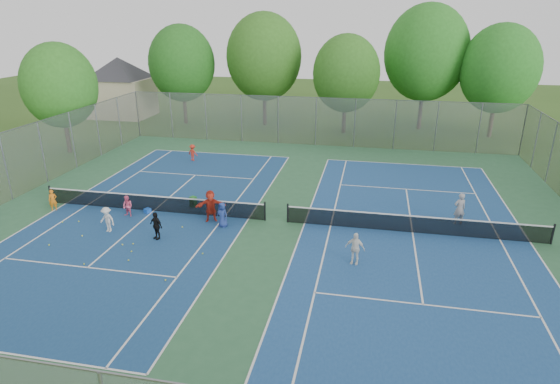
# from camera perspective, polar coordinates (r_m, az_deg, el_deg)

# --- Properties ---
(ground) EXTENTS (120.00, 120.00, 0.00)m
(ground) POSITION_cam_1_polar(r_m,az_deg,el_deg) (24.82, -0.46, -3.61)
(ground) COLOR #30531A
(ground) RESTS_ON ground
(court_pad) EXTENTS (32.00, 32.00, 0.01)m
(court_pad) POSITION_cam_1_polar(r_m,az_deg,el_deg) (24.82, -0.46, -3.60)
(court_pad) COLOR #2D603C
(court_pad) RESTS_ON ground
(court_left) EXTENTS (10.97, 23.77, 0.01)m
(court_left) POSITION_cam_1_polar(r_m,az_deg,el_deg) (27.02, -15.15, -2.24)
(court_left) COLOR navy
(court_left) RESTS_ON court_pad
(court_right) EXTENTS (10.97, 23.77, 0.01)m
(court_right) POSITION_cam_1_polar(r_m,az_deg,el_deg) (24.48, 15.85, -4.77)
(court_right) COLOR navy
(court_right) RESTS_ON court_pad
(net_left) EXTENTS (12.87, 0.10, 0.91)m
(net_left) POSITION_cam_1_polar(r_m,az_deg,el_deg) (26.86, -15.24, -1.38)
(net_left) COLOR black
(net_left) RESTS_ON ground
(net_right) EXTENTS (12.87, 0.10, 0.91)m
(net_right) POSITION_cam_1_polar(r_m,az_deg,el_deg) (24.30, 15.95, -3.83)
(net_right) COLOR black
(net_right) RESTS_ON ground
(fence_north) EXTENTS (32.00, 0.10, 4.00)m
(fence_north) POSITION_cam_1_polar(r_m,az_deg,el_deg) (39.29, 4.38, 8.54)
(fence_north) COLOR gray
(fence_north) RESTS_ON ground
(fence_west) EXTENTS (0.10, 32.00, 4.00)m
(fence_west) POSITION_cam_1_polar(r_m,az_deg,el_deg) (31.38, -30.43, 2.60)
(fence_west) COLOR gray
(fence_west) RESTS_ON ground
(house) EXTENTS (11.03, 11.03, 7.30)m
(house) POSITION_cam_1_polar(r_m,az_deg,el_deg) (53.63, -19.01, 13.16)
(house) COLOR #B7A88C
(house) RESTS_ON ground
(tree_nw) EXTENTS (6.40, 6.40, 9.58)m
(tree_nw) POSITION_cam_1_polar(r_m,az_deg,el_deg) (48.12, -11.88, 15.09)
(tree_nw) COLOR #443326
(tree_nw) RESTS_ON ground
(tree_nl) EXTENTS (7.20, 7.20, 10.69)m
(tree_nl) POSITION_cam_1_polar(r_m,az_deg,el_deg) (46.53, -1.95, 16.13)
(tree_nl) COLOR #443326
(tree_nl) RESTS_ON ground
(tree_nc) EXTENTS (6.00, 6.00, 8.85)m
(tree_nc) POSITION_cam_1_polar(r_m,az_deg,el_deg) (43.49, 8.07, 14.11)
(tree_nc) COLOR #443326
(tree_nc) RESTS_ON ground
(tree_nr) EXTENTS (7.60, 7.60, 11.42)m
(tree_nr) POSITION_cam_1_polar(r_m,az_deg,el_deg) (46.45, 17.42, 15.86)
(tree_nr) COLOR #443326
(tree_nr) RESTS_ON ground
(tree_ne) EXTENTS (6.60, 6.60, 9.77)m
(tree_ne) POSITION_cam_1_polar(r_m,az_deg,el_deg) (45.53, 25.21, 13.43)
(tree_ne) COLOR #443326
(tree_ne) RESTS_ON ground
(tree_side_w) EXTENTS (5.60, 5.60, 8.47)m
(tree_side_w) POSITION_cam_1_polar(r_m,az_deg,el_deg) (40.23, -25.31, 11.65)
(tree_side_w) COLOR #443326
(tree_side_w) RESTS_ON ground
(ball_crate) EXTENTS (0.40, 0.40, 0.26)m
(ball_crate) POSITION_cam_1_polar(r_m,az_deg,el_deg) (26.84, -15.85, -2.22)
(ball_crate) COLOR blue
(ball_crate) RESTS_ON ground
(ball_hopper) EXTENTS (0.40, 0.40, 0.62)m
(ball_hopper) POSITION_cam_1_polar(r_m,az_deg,el_deg) (27.01, -10.53, -1.19)
(ball_hopper) COLOR #227E28
(ball_hopper) RESTS_ON ground
(student_a) EXTENTS (0.53, 0.47, 1.21)m
(student_a) POSITION_cam_1_polar(r_m,az_deg,el_deg) (28.92, -25.95, -0.90)
(student_a) COLOR orange
(student_a) RESTS_ON ground
(student_b) EXTENTS (0.65, 0.56, 1.17)m
(student_b) POSITION_cam_1_polar(r_m,az_deg,el_deg) (26.53, -18.08, -1.66)
(student_b) COLOR #EA5B81
(student_b) RESTS_ON ground
(student_c) EXTENTS (0.94, 0.67, 1.32)m
(student_c) POSITION_cam_1_polar(r_m,az_deg,el_deg) (24.97, -20.33, -3.17)
(student_c) COLOR silver
(student_c) RESTS_ON ground
(student_d) EXTENTS (0.89, 0.65, 1.40)m
(student_d) POSITION_cam_1_polar(r_m,az_deg,el_deg) (23.44, -14.88, -3.99)
(student_d) COLOR black
(student_d) RESTS_ON ground
(student_e) EXTENTS (0.75, 0.60, 1.33)m
(student_e) POSITION_cam_1_polar(r_m,az_deg,el_deg) (24.14, -7.05, -2.78)
(student_e) COLOR navy
(student_e) RESTS_ON ground
(student_f) EXTENTS (1.67, 1.02, 1.72)m
(student_f) POSITION_cam_1_polar(r_m,az_deg,el_deg) (24.83, -8.45, -1.68)
(student_f) COLOR #B62B1A
(student_f) RESTS_ON ground
(child_far_baseline) EXTENTS (0.91, 0.69, 1.25)m
(child_far_baseline) POSITION_cam_1_polar(r_m,az_deg,el_deg) (35.71, -10.59, 4.74)
(child_far_baseline) COLOR red
(child_far_baseline) RESTS_ON ground
(instructor) EXTENTS (0.73, 0.59, 1.72)m
(instructor) POSITION_cam_1_polar(r_m,az_deg,el_deg) (25.90, 21.04, -1.93)
(instructor) COLOR #9A9B9D
(instructor) RESTS_ON ground
(teen_court_b) EXTENTS (0.92, 0.52, 1.48)m
(teen_court_b) POSITION_cam_1_polar(r_m,az_deg,el_deg) (20.71, 9.12, -6.80)
(teen_court_b) COLOR white
(teen_court_b) RESTS_ON ground
(tennis_ball_0) EXTENTS (0.07, 0.07, 0.07)m
(tennis_ball_0) POSITION_cam_1_polar(r_m,az_deg,el_deg) (22.01, -17.98, -7.96)
(tennis_ball_0) COLOR #B4C52D
(tennis_ball_0) RESTS_ON ground
(tennis_ball_1) EXTENTS (0.07, 0.07, 0.07)m
(tennis_ball_1) POSITION_cam_1_polar(r_m,az_deg,el_deg) (24.80, -26.32, -5.85)
(tennis_ball_1) COLOR #CCE435
(tennis_ball_1) RESTS_ON ground
(tennis_ball_2) EXTENTS (0.07, 0.07, 0.07)m
(tennis_ball_2) POSITION_cam_1_polar(r_m,az_deg,el_deg) (23.43, -17.47, -6.09)
(tennis_ball_2) COLOR gold
(tennis_ball_2) RESTS_ON ground
(tennis_ball_3) EXTENTS (0.07, 0.07, 0.07)m
(tennis_ball_3) POSITION_cam_1_polar(r_m,az_deg,el_deg) (23.52, -18.66, -6.13)
(tennis_ball_3) COLOR #F2F338
(tennis_ball_3) RESTS_ON ground
(tennis_ball_4) EXTENTS (0.07, 0.07, 0.07)m
(tennis_ball_4) POSITION_cam_1_polar(r_m,az_deg,el_deg) (21.79, -9.41, -7.46)
(tennis_ball_4) COLOR #ABC72E
(tennis_ball_4) RESTS_ON ground
(tennis_ball_5) EXTENTS (0.07, 0.07, 0.07)m
(tennis_ball_5) POSITION_cam_1_polar(r_m,az_deg,el_deg) (24.58, -11.83, -4.24)
(tennis_ball_5) COLOR #D2DC33
(tennis_ball_5) RESTS_ON ground
(tennis_ball_6) EXTENTS (0.07, 0.07, 0.07)m
(tennis_ball_6) POSITION_cam_1_polar(r_m,az_deg,el_deg) (20.07, -13.79, -10.43)
(tennis_ball_6) COLOR gold
(tennis_ball_6) RESTS_ON ground
(tennis_ball_7) EXTENTS (0.07, 0.07, 0.07)m
(tennis_ball_7) POSITION_cam_1_polar(r_m,az_deg,el_deg) (25.12, -22.97, -4.98)
(tennis_ball_7) COLOR yellow
(tennis_ball_7) RESTS_ON ground
(tennis_ball_8) EXTENTS (0.07, 0.07, 0.07)m
(tennis_ball_8) POSITION_cam_1_polar(r_m,az_deg,el_deg) (27.16, -24.99, -3.38)
(tennis_ball_8) COLOR #A6C72E
(tennis_ball_8) RESTS_ON ground
(tennis_ball_9) EXTENTS (0.07, 0.07, 0.07)m
(tennis_ball_9) POSITION_cam_1_polar(r_m,az_deg,el_deg) (26.89, -23.32, -3.35)
(tennis_ball_9) COLOR #DAE836
(tennis_ball_9) RESTS_ON ground
(tennis_ball_10) EXTENTS (0.07, 0.07, 0.07)m
(tennis_ball_10) POSITION_cam_1_polar(r_m,az_deg,el_deg) (22.74, -17.66, -6.96)
(tennis_ball_10) COLOR #B3C52D
(tennis_ball_10) RESTS_ON ground
(tennis_ball_11) EXTENTS (0.07, 0.07, 0.07)m
(tennis_ball_11) POSITION_cam_1_polar(r_m,az_deg,el_deg) (22.37, -22.77, -8.13)
(tennis_ball_11) COLOR #B5CA2F
(tennis_ball_11) RESTS_ON ground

